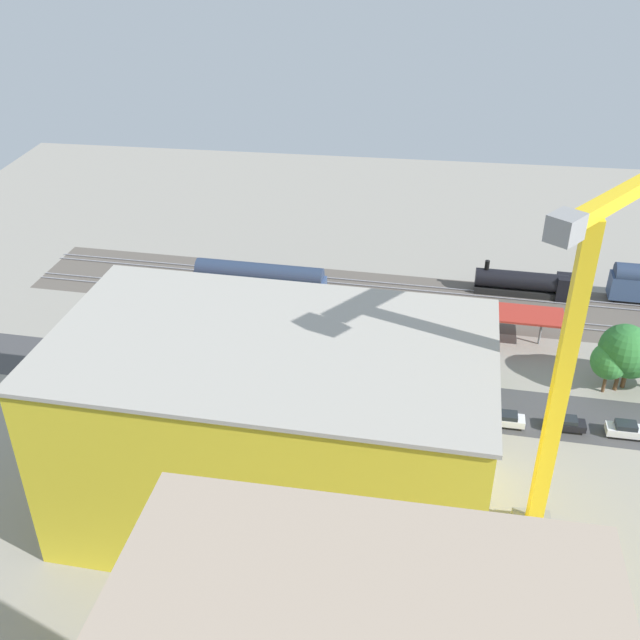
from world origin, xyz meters
name	(u,v)px	position (x,y,z in m)	size (l,w,h in m)	color
ground_plane	(362,370)	(0.00, 0.00, 0.00)	(167.25, 167.25, 0.00)	gray
rail_bed	(374,296)	(0.00, -19.82, 0.00)	(104.53, 14.88, 0.01)	#5B544C
street_asphalt	(359,394)	(0.00, 5.11, 0.00)	(104.53, 9.00, 0.01)	#424244
track_rails	(374,295)	(0.00, -19.82, 0.18)	(104.39, 14.01, 0.12)	#9E9EA8
platform_canopy_near	(356,299)	(1.96, -10.84, 4.27)	(55.74, 8.06, 4.46)	#A82D23
locomotive	(532,284)	(-23.30, -23.25, 1.83)	(16.71, 3.61, 5.12)	black
freight_coach_far	(260,281)	(16.73, -16.38, 3.10)	(19.82, 4.07, 5.92)	black
parked_car_0	(625,430)	(-30.41, 8.89, 0.79)	(4.19, 1.98, 1.78)	black
parked_car_1	(565,424)	(-23.90, 8.62, 0.72)	(4.56, 1.87, 1.61)	black
parked_car_2	(507,420)	(-17.37, 8.77, 0.74)	(4.12, 1.96, 1.65)	black
parked_car_3	(444,410)	(-10.27, 8.01, 0.82)	(4.14, 2.00, 1.84)	black
construction_building	(274,431)	(6.46, 24.92, 9.55)	(38.80, 22.17, 19.10)	yellow
construction_roof_slab	(270,343)	(6.46, 24.92, 19.30)	(39.40, 22.77, 0.40)	#ADA89E
tower_crane	(580,346)	(-19.86, 23.29, 20.35)	(17.31, 22.06, 34.24)	gray
box_truck_0	(385,403)	(-3.37, 8.60, 1.55)	(9.79, 2.81, 3.11)	black
box_truck_1	(185,381)	(20.92, 7.78, 1.74)	(9.14, 2.85, 3.54)	black
box_truck_2	(418,396)	(-7.14, 6.97, 1.70)	(9.03, 2.90, 3.50)	black
street_tree_0	(610,361)	(-29.59, 0.54, 4.49)	(4.51, 4.51, 6.76)	brown
street_tree_1	(625,349)	(-31.14, -0.08, 5.93)	(6.08, 6.08, 8.99)	brown
street_tree_2	(478,351)	(-14.09, 0.60, 4.57)	(4.99, 4.99, 7.09)	brown
street_tree_3	(631,353)	(-32.18, -0.79, 5.06)	(6.36, 6.36, 8.26)	brown
traffic_light	(204,330)	(20.37, 0.31, 4.55)	(0.50, 0.36, 6.92)	#333333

